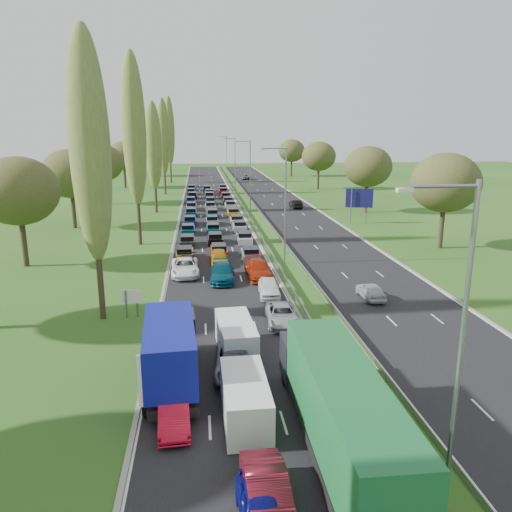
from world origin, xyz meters
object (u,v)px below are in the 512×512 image
near_car_2 (185,267)px  white_van_rear (236,336)px  near_car_1 (174,412)px  green_lorry (338,407)px  white_van_front (245,397)px  near_car_3 (187,263)px  info_sign (131,299)px  blue_lorry (171,350)px  direction_sign (359,200)px

near_car_2 → white_van_rear: white_van_rear is taller
near_car_1 → near_car_2: size_ratio=0.74×
near_car_1 → green_lorry: size_ratio=0.29×
green_lorry → white_van_front: green_lorry is taller
near_car_3 → info_sign: info_sign is taller
blue_lorry → info_sign: blue_lorry is taller
white_van_front → blue_lorry: bearing=132.8°
near_car_2 → white_van_rear: 18.10m
white_van_rear → info_sign: 10.03m
green_lorry → white_van_front: size_ratio=2.68×
near_car_2 → near_car_3: bearing=81.0°
green_lorry → direction_sign: (18.08, 53.32, 1.32)m
near_car_3 → white_van_rear: bearing=-79.7°
near_car_2 → near_car_3: near_car_2 is taller
near_car_2 → white_van_rear: (3.56, -17.75, 0.29)m
near_car_1 → near_car_2: (-0.09, 25.47, 0.10)m
near_car_3 → white_van_front: bearing=-82.6°
near_car_1 → green_lorry: green_lorry is taller
white_van_rear → green_lorry: bearing=-75.5°
near_car_3 → direction_sign: direction_sign is taller
near_car_2 → direction_sign: bearing=42.5°
near_car_2 → green_lorry: size_ratio=0.39×
green_lorry → white_van_front: bearing=138.8°
near_car_2 → blue_lorry: blue_lorry is taller
white_van_rear → info_sign: white_van_rear is taller
white_van_front → direction_sign: bearing=66.0°
blue_lorry → direction_sign: (25.33, 46.25, 1.57)m
white_van_front → info_sign: 16.05m
info_sign → near_car_3: bearing=72.8°
near_car_1 → near_car_3: near_car_3 is taller
blue_lorry → info_sign: bearing=104.7°
near_car_1 → blue_lorry: size_ratio=0.45×
white_van_rear → white_van_front: bearing=-94.6°
blue_lorry → green_lorry: 10.13m
near_car_2 → white_van_front: size_ratio=1.05×
info_sign → white_van_rear: bearing=-43.9°
blue_lorry → white_van_rear: bearing=40.3°
near_car_3 → near_car_1: bearing=-89.7°
near_car_3 → white_van_front: (3.24, -26.87, 0.39)m
near_car_2 → blue_lorry: 21.38m
near_car_3 → white_van_rear: size_ratio=0.89×
near_car_3 → direction_sign: size_ratio=0.90×
near_car_1 → near_car_2: near_car_2 is taller
near_car_3 → green_lorry: size_ratio=0.33×
blue_lorry → white_van_front: (3.63, -3.85, -0.91)m
direction_sign → white_van_rear: bearing=-116.8°
near_car_3 → white_van_front: white_van_front is taller
near_car_3 → info_sign: 13.07m
blue_lorry → info_sign: (-3.47, 10.55, -0.63)m
near_car_3 → blue_lorry: size_ratio=0.51×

